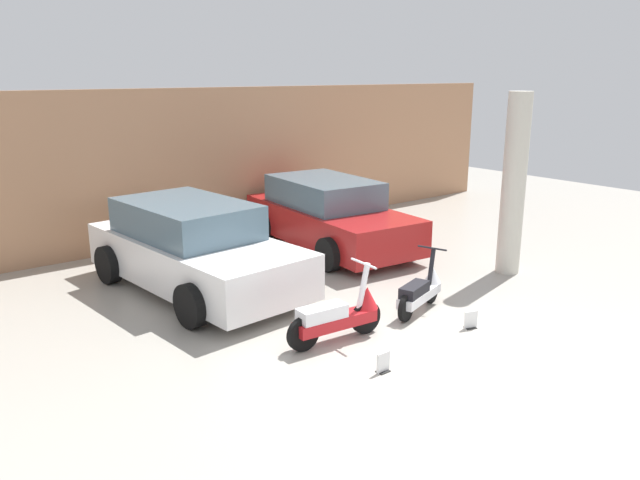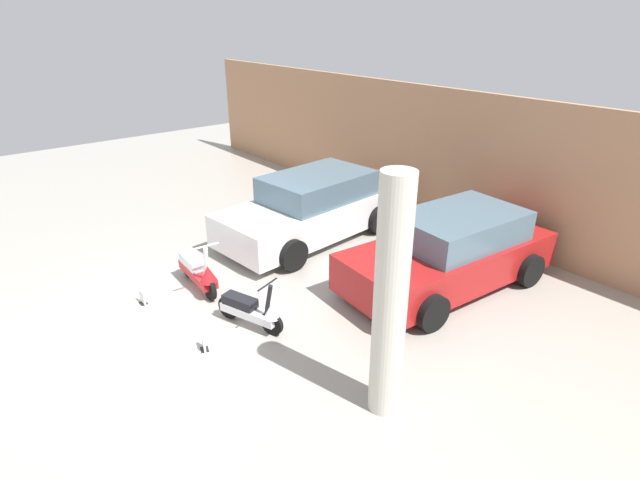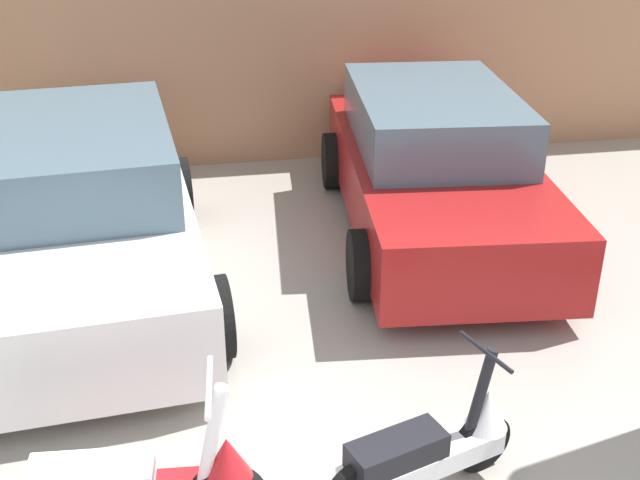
% 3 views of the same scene
% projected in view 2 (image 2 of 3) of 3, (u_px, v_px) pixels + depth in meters
% --- Properties ---
extents(ground_plane, '(28.00, 28.00, 0.00)m').
position_uv_depth(ground_plane, '(159.00, 319.00, 8.59)').
color(ground_plane, '#9E998E').
extents(wall_back, '(19.60, 0.12, 3.27)m').
position_uv_depth(wall_back, '(434.00, 156.00, 12.10)').
color(wall_back, tan).
rests_on(wall_back, ground_plane).
extents(scooter_front_left, '(1.52, 0.55, 1.06)m').
position_uv_depth(scooter_front_left, '(199.00, 271.00, 9.40)').
color(scooter_front_left, black).
rests_on(scooter_front_left, ground_plane).
extents(scooter_front_right, '(1.30, 0.66, 0.94)m').
position_uv_depth(scooter_front_right, '(252.00, 310.00, 8.26)').
color(scooter_front_right, black).
rests_on(scooter_front_right, ground_plane).
extents(car_rear_left, '(2.40, 4.52, 1.49)m').
position_uv_depth(car_rear_left, '(312.00, 208.00, 11.49)').
color(car_rear_left, white).
rests_on(car_rear_left, ground_plane).
extents(car_rear_center, '(2.35, 4.39, 1.44)m').
position_uv_depth(car_rear_center, '(450.00, 252.00, 9.45)').
color(car_rear_center, maroon).
rests_on(car_rear_center, ground_plane).
extents(placard_near_left_scooter, '(0.20, 0.12, 0.26)m').
position_uv_depth(placard_near_left_scooter, '(142.00, 298.00, 9.01)').
color(placard_near_left_scooter, black).
rests_on(placard_near_left_scooter, ground_plane).
extents(placard_near_right_scooter, '(0.20, 0.17, 0.26)m').
position_uv_depth(placard_near_right_scooter, '(204.00, 344.00, 7.77)').
color(placard_near_right_scooter, black).
rests_on(placard_near_right_scooter, ground_plane).
extents(support_column_side, '(0.42, 0.42, 3.27)m').
position_uv_depth(support_column_side, '(390.00, 301.00, 6.02)').
color(support_column_side, beige).
rests_on(support_column_side, ground_plane).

